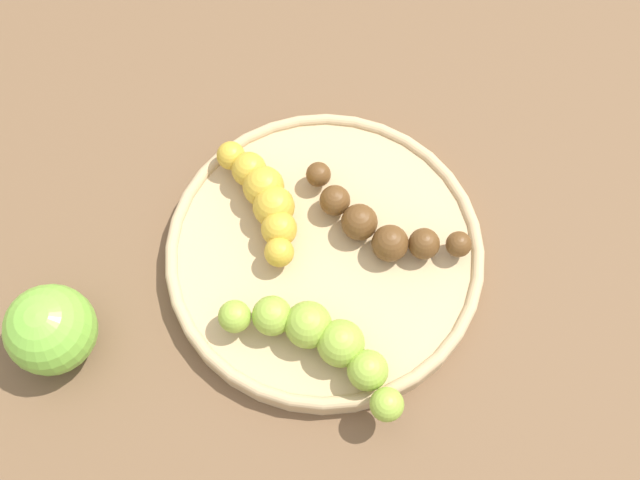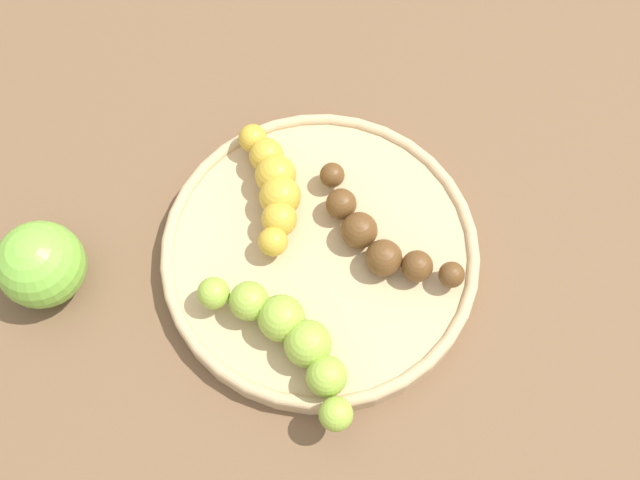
% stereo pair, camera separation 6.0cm
% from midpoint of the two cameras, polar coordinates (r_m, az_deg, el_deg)
% --- Properties ---
extents(ground_plane, '(2.40, 2.40, 0.00)m').
position_cam_midpoint_polar(ground_plane, '(0.63, 2.69, -1.70)').
color(ground_plane, brown).
extents(fruit_bowl, '(0.25, 0.25, 0.02)m').
position_cam_midpoint_polar(fruit_bowl, '(0.62, 2.74, -1.28)').
color(fruit_bowl, tan).
rests_on(fruit_bowl, ground_plane).
extents(banana_overripe, '(0.13, 0.08, 0.03)m').
position_cam_midpoint_polar(banana_overripe, '(0.61, 7.02, -0.02)').
color(banana_overripe, '#593819').
rests_on(banana_overripe, fruit_bowl).
extents(banana_spotted, '(0.07, 0.11, 0.03)m').
position_cam_midpoint_polar(banana_spotted, '(0.62, -0.70, 3.66)').
color(banana_spotted, gold).
rests_on(banana_spotted, fruit_bowl).
extents(banana_green, '(0.14, 0.09, 0.04)m').
position_cam_midpoint_polar(banana_green, '(0.57, 0.65, -7.47)').
color(banana_green, '#8CAD38').
rests_on(banana_green, fruit_bowl).
extents(apple_green, '(0.07, 0.07, 0.07)m').
position_cam_midpoint_polar(apple_green, '(0.62, -17.28, -2.05)').
color(apple_green, '#72B238').
rests_on(apple_green, ground_plane).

